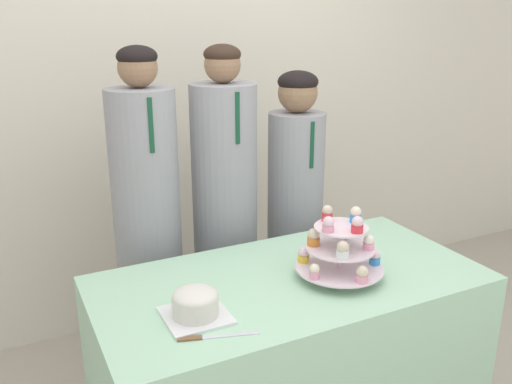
{
  "coord_description": "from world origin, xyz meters",
  "views": [
    {
      "loc": [
        -0.94,
        -1.23,
        1.71
      ],
      "look_at": [
        -0.13,
        0.41,
        1.13
      ],
      "focal_mm": 38.0,
      "sensor_mm": 36.0,
      "label": 1
    }
  ],
  "objects": [
    {
      "name": "student_0",
      "position": [
        -0.37,
        0.99,
        0.76
      ],
      "size": [
        0.29,
        0.3,
        1.61
      ],
      "color": "#939399",
      "rests_on": "ground_plane"
    },
    {
      "name": "cupcake_stand",
      "position": [
        0.16,
        0.29,
        0.9
      ],
      "size": [
        0.33,
        0.33,
        0.27
      ],
      "color": "silver",
      "rests_on": "table"
    },
    {
      "name": "student_1",
      "position": [
        0.0,
        0.99,
        0.76
      ],
      "size": [
        0.3,
        0.31,
        1.61
      ],
      "color": "#939399",
      "rests_on": "ground_plane"
    },
    {
      "name": "wall_back",
      "position": [
        0.0,
        1.67,
        1.35
      ],
      "size": [
        9.0,
        0.06,
        2.7
      ],
      "color": "beige",
      "rests_on": "ground_plane"
    },
    {
      "name": "table",
      "position": [
        0.0,
        0.37,
        0.39
      ],
      "size": [
        1.47,
        0.74,
        0.78
      ],
      "color": "#A8DBB2",
      "rests_on": "ground_plane"
    },
    {
      "name": "round_cake",
      "position": [
        -0.42,
        0.26,
        0.83
      ],
      "size": [
        0.21,
        0.21,
        0.1
      ],
      "color": "white",
      "rests_on": "table"
    },
    {
      "name": "student_2",
      "position": [
        0.38,
        0.99,
        0.71
      ],
      "size": [
        0.28,
        0.28,
        1.48
      ],
      "color": "#939399",
      "rests_on": "ground_plane"
    },
    {
      "name": "cake_knife",
      "position": [
        -0.44,
        0.13,
        0.78
      ],
      "size": [
        0.25,
        0.09,
        0.01
      ],
      "rotation": [
        0.0,
        0.0,
        -0.29
      ],
      "color": "silver",
      "rests_on": "table"
    }
  ]
}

